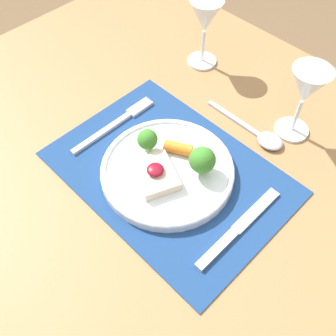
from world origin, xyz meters
TOP-DOWN VIEW (x-y plane):
  - ground_plane at (0.00, 0.00)m, footprint 8.00×8.00m
  - dining_table at (0.00, 0.00)m, footprint 1.25×1.01m
  - placemat at (0.00, 0.00)m, footprint 0.44×0.31m
  - dinner_plate at (0.00, -0.00)m, footprint 0.25×0.25m
  - fork at (-0.17, 0.02)m, footprint 0.02×0.21m
  - knife at (0.17, -0.01)m, footprint 0.02×0.21m
  - spoon at (0.07, 0.20)m, footprint 0.19×0.05m
  - wine_glass_near at (0.10, 0.26)m, footprint 0.08×0.08m
  - wine_glass_far at (-0.18, 0.29)m, footprint 0.08×0.08m

SIDE VIEW (x-z plane):
  - ground_plane at x=0.00m, z-range 0.00..0.00m
  - dining_table at x=0.00m, z-range 0.29..1.06m
  - placemat at x=0.00m, z-range 0.77..0.78m
  - fork at x=-0.17m, z-range 0.78..0.78m
  - knife at x=0.17m, z-range 0.78..0.79m
  - spoon at x=0.07m, z-range 0.77..0.79m
  - dinner_plate at x=0.00m, z-range 0.76..0.83m
  - wine_glass_near at x=0.10m, z-range 0.81..0.97m
  - wine_glass_far at x=-0.18m, z-range 0.81..0.97m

